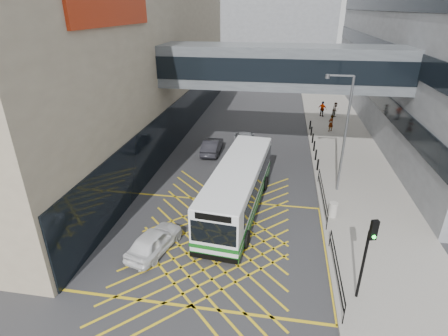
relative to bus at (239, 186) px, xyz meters
The scene contains 18 objects.
ground 4.10m from the bus, 104.72° to the right, with size 120.00×120.00×0.00m, color #333335.
building_whsmith 23.50m from the bus, 146.87° to the left, with size 24.17×42.00×16.00m.
building_far 56.92m from the bus, 93.00° to the left, with size 28.00×16.00×18.00m, color gray.
skybridge 10.42m from the bus, 76.26° to the left, with size 20.00×4.10×3.00m.
pavement 14.01m from the bus, 54.70° to the left, with size 6.00×54.00×0.16m, color gray.
box_junction 4.10m from the bus, 104.72° to the right, with size 12.00×9.00×0.01m.
bus is the anchor object (origin of this frame).
car_white 6.14m from the bus, 127.97° to the right, with size 1.63×3.99×1.27m, color white.
car_dark 9.50m from the bus, 111.09° to the left, with size 1.59×4.07×1.27m, color black.
car_silver 10.98m from the bus, 94.24° to the left, with size 1.93×4.57×1.42m, color #989BA0.
traffic_light 9.04m from the bus, 47.77° to the right, with size 0.32×0.48×4.01m.
street_lamp 7.66m from the bus, 28.60° to the left, with size 1.74×0.27×7.69m.
litter_bin 5.77m from the bus, ahead, with size 0.52×0.52×0.90m, color #ADA89E.
kerb_railings 5.57m from the bus, 19.70° to the right, with size 0.05×12.54×1.00m.
bollards 12.57m from the bus, 65.02° to the left, with size 0.14×10.14×0.90m.
pedestrian_a 17.64m from the bus, 65.71° to the left, with size 0.66×0.47×1.66m, color gray.
pedestrian_b 22.80m from the bus, 68.64° to the left, with size 0.82×0.48×1.67m, color gray.
pedestrian_c 22.40m from the bus, 72.11° to the left, with size 1.01×0.49×1.71m, color gray.
Camera 1 is at (3.17, -15.05, 11.53)m, focal length 28.00 mm.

